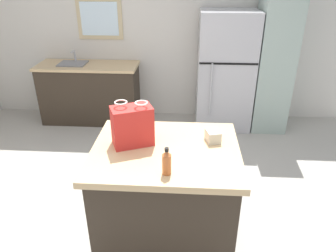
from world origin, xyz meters
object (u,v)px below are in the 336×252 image
Objects in this scene: tall_cabinet at (274,56)px; shopping_bag at (132,126)px; kitchen_island at (166,194)px; bottle at (167,162)px; small_box at (213,136)px; refrigerator at (225,72)px.

tall_cabinet is 5.94× the size of shopping_bag.
bottle reaches higher than kitchen_island.
tall_cabinet reaches higher than small_box.
bottle is at bearing -125.76° from small_box.
refrigerator reaches higher than kitchen_island.
tall_cabinet is 3.03m from bottle.
kitchen_island is at bearing -159.24° from small_box.
shopping_bag is 2.89× the size of small_box.
shopping_bag is at bearing 167.24° from kitchen_island.
shopping_bag is 1.78× the size of bottle.
tall_cabinet reaches higher than kitchen_island.
kitchen_island is 0.54× the size of tall_cabinet.
tall_cabinet is at bearing 59.93° from kitchen_island.
tall_cabinet reaches higher than shopping_bag.
small_box is at bearing 7.32° from shopping_bag.
refrigerator reaches higher than shopping_bag.
tall_cabinet is (1.37, 2.37, 0.63)m from kitchen_island.
refrigerator is 0.71m from tall_cabinet.
bottle is at bearing -53.09° from shopping_bag.
shopping_bag reaches higher than small_box.
tall_cabinet is at bearing 0.02° from refrigerator.
small_box is at bearing -114.01° from tall_cabinet.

